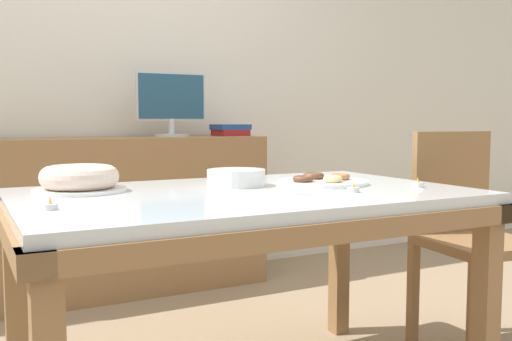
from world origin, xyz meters
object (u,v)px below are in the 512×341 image
object	(u,v)px
chair	(468,228)
pastry_platter	(322,181)
plate_stack	(236,178)
cake_chocolate_round	(79,179)
book_stack	(230,130)
tealight_centre	(353,189)
tealight_right_edge	(50,206)
tealight_near_cakes	(418,184)
computer_monitor	(171,104)

from	to	relation	value
chair	pastry_platter	world-z (taller)	chair
plate_stack	cake_chocolate_round	bearing A→B (deg)	170.65
book_stack	tealight_centre	world-z (taller)	book_stack
cake_chocolate_round	tealight_right_edge	xyz separation A→B (m)	(-0.14, -0.36, -0.03)
plate_stack	tealight_near_cakes	size ratio (longest dim) A/B	5.25
tealight_centre	plate_stack	bearing A→B (deg)	127.60
plate_stack	computer_monitor	bearing A→B (deg)	80.05
chair	tealight_right_edge	xyz separation A→B (m)	(-1.73, -0.15, 0.24)
tealight_centre	computer_monitor	bearing A→B (deg)	90.70
computer_monitor	plate_stack	xyz separation A→B (m)	(-0.24, -1.38, -0.30)
cake_chocolate_round	tealight_near_cakes	bearing A→B (deg)	-21.31
book_stack	cake_chocolate_round	size ratio (longest dim) A/B	0.71
chair	tealight_right_edge	world-z (taller)	chair
cake_chocolate_round	book_stack	bearing A→B (deg)	48.18
cake_chocolate_round	pastry_platter	world-z (taller)	cake_chocolate_round
pastry_platter	plate_stack	distance (m)	0.32
plate_stack	tealight_centre	xyz separation A→B (m)	(0.26, -0.34, -0.02)
computer_monitor	tealight_right_edge	distance (m)	1.91
tealight_near_cakes	book_stack	bearing A→B (deg)	87.46
tealight_centre	cake_chocolate_round	bearing A→B (deg)	151.63
tealight_right_edge	plate_stack	bearing A→B (deg)	21.65
book_stack	tealight_right_edge	distance (m)	2.11
book_stack	pastry_platter	size ratio (longest dim) A/B	0.64
cake_chocolate_round	tealight_right_edge	distance (m)	0.38
cake_chocolate_round	pastry_platter	distance (m)	0.86
chair	computer_monitor	world-z (taller)	computer_monitor
pastry_platter	plate_stack	size ratio (longest dim) A/B	1.60
tealight_right_edge	tealight_near_cakes	xyz separation A→B (m)	(1.23, -0.07, 0.00)
chair	tealight_right_edge	bearing A→B (deg)	-174.99
computer_monitor	book_stack	bearing A→B (deg)	0.21
plate_stack	tealight_right_edge	world-z (taller)	plate_stack
tealight_right_edge	tealight_near_cakes	size ratio (longest dim) A/B	1.00
book_stack	pastry_platter	bearing A→B (deg)	-102.14
pastry_platter	plate_stack	bearing A→B (deg)	162.96
book_stack	tealight_centre	bearing A→B (deg)	-101.90
tealight_near_cakes	tealight_right_edge	bearing A→B (deg)	176.87
pastry_platter	cake_chocolate_round	bearing A→B (deg)	167.77
computer_monitor	tealight_near_cakes	size ratio (longest dim) A/B	10.60
pastry_platter	tealight_right_edge	size ratio (longest dim) A/B	8.42
pastry_platter	tealight_centre	world-z (taller)	same
plate_stack	tealight_near_cakes	world-z (taller)	plate_stack
chair	computer_monitor	bearing A→B (deg)	118.44
chair	computer_monitor	distance (m)	1.79
pastry_platter	tealight_near_cakes	size ratio (longest dim) A/B	8.42
book_stack	cake_chocolate_round	distance (m)	1.74
book_stack	pastry_platter	distance (m)	1.52
plate_stack	book_stack	bearing A→B (deg)	65.62
chair	tealight_near_cakes	world-z (taller)	chair
chair	pastry_platter	distance (m)	0.78
computer_monitor	pastry_platter	distance (m)	1.51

